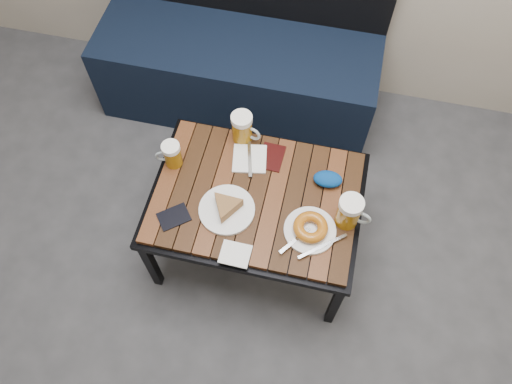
% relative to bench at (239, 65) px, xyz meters
% --- Properties ---
extents(bench, '(1.40, 0.50, 0.95)m').
position_rel_bench_xyz_m(bench, '(0.00, 0.00, 0.00)').
color(bench, black).
rests_on(bench, ground).
extents(cafe_table, '(0.84, 0.62, 0.47)m').
position_rel_bench_xyz_m(cafe_table, '(0.28, -0.84, 0.16)').
color(cafe_table, black).
rests_on(cafe_table, ground).
extents(beer_mug_left, '(0.11, 0.09, 0.12)m').
position_rel_bench_xyz_m(beer_mug_left, '(-0.08, -0.76, 0.26)').
color(beer_mug_left, '#95600C').
rests_on(beer_mug_left, cafe_table).
extents(beer_mug_centre, '(0.13, 0.10, 0.14)m').
position_rel_bench_xyz_m(beer_mug_centre, '(0.16, -0.58, 0.27)').
color(beer_mug_centre, '#95600C').
rests_on(beer_mug_centre, cafe_table).
extents(beer_mug_right, '(0.14, 0.10, 0.15)m').
position_rel_bench_xyz_m(beer_mug_right, '(0.64, -0.87, 0.27)').
color(beer_mug_right, '#95600C').
rests_on(beer_mug_right, cafe_table).
extents(plate_pie, '(0.22, 0.22, 0.06)m').
position_rel_bench_xyz_m(plate_pie, '(0.18, -0.93, 0.22)').
color(plate_pie, white).
rests_on(plate_pie, cafe_table).
extents(plate_bagel, '(0.24, 0.23, 0.05)m').
position_rel_bench_xyz_m(plate_bagel, '(0.51, -0.94, 0.22)').
color(plate_bagel, white).
rests_on(plate_bagel, cafe_table).
extents(napkin_left, '(0.16, 0.18, 0.01)m').
position_rel_bench_xyz_m(napkin_left, '(0.22, -0.68, 0.20)').
color(napkin_left, white).
rests_on(napkin_left, cafe_table).
extents(napkin_right, '(0.11, 0.10, 0.01)m').
position_rel_bench_xyz_m(napkin_right, '(0.26, -1.10, 0.20)').
color(napkin_right, white).
rests_on(napkin_right, cafe_table).
extents(passport_navy, '(0.14, 0.14, 0.01)m').
position_rel_bench_xyz_m(passport_navy, '(-0.01, -1.00, 0.20)').
color(passport_navy, black).
rests_on(passport_navy, cafe_table).
extents(passport_burgundy, '(0.10, 0.13, 0.01)m').
position_rel_bench_xyz_m(passport_burgundy, '(0.30, -0.65, 0.20)').
color(passport_burgundy, black).
rests_on(passport_burgundy, cafe_table).
extents(knit_pouch, '(0.12, 0.08, 0.05)m').
position_rel_bench_xyz_m(knit_pouch, '(0.54, -0.71, 0.22)').
color(knit_pouch, '#050C85').
rests_on(knit_pouch, cafe_table).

